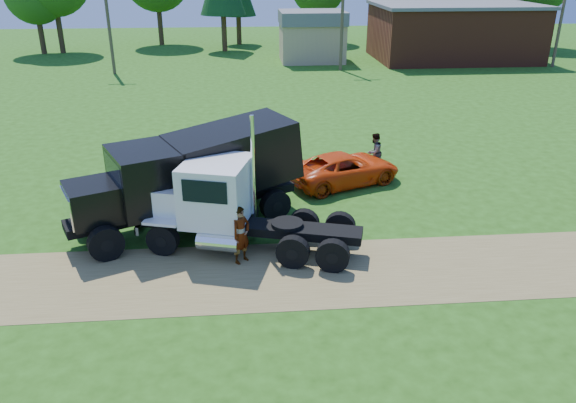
{
  "coord_description": "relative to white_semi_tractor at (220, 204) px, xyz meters",
  "views": [
    {
      "loc": [
        -3.1,
        -15.62,
        9.42
      ],
      "look_at": [
        -1.57,
        2.19,
        1.6
      ],
      "focal_mm": 35.0,
      "sensor_mm": 36.0,
      "label": 1
    }
  ],
  "objects": [
    {
      "name": "dirt_track",
      "position": [
        3.94,
        -2.22,
        -1.57
      ],
      "size": [
        120.0,
        4.2,
        0.01
      ],
      "primitive_type": "cube",
      "color": "brown",
      "rests_on": "ground"
    },
    {
      "name": "orange_pickup",
      "position": [
        5.38,
        5.45,
        -0.87
      ],
      "size": [
        5.61,
        4.12,
        1.42
      ],
      "primitive_type": "imported",
      "rotation": [
        0.0,
        0.0,
        1.96
      ],
      "color": "#DD3E0A",
      "rests_on": "ground"
    },
    {
      "name": "brick_building",
      "position": [
        21.94,
        37.78,
        1.08
      ],
      "size": [
        15.4,
        10.4,
        5.3
      ],
      "color": "brown",
      "rests_on": "ground"
    },
    {
      "name": "black_dump_truck",
      "position": [
        -0.96,
        1.84,
        0.5
      ],
      "size": [
        8.72,
        5.87,
        3.79
      ],
      "rotation": [
        0.0,
        0.0,
        0.43
      ],
      "color": "black",
      "rests_on": "ground"
    },
    {
      "name": "utility_poles",
      "position": [
        9.94,
        32.78,
        3.13
      ],
      "size": [
        42.2,
        0.28,
        9.0
      ],
      "color": "#443426",
      "rests_on": "ground"
    },
    {
      "name": "spectator_b",
      "position": [
        7.08,
        6.99,
        -0.66
      ],
      "size": [
        1.13,
        1.1,
        1.84
      ],
      "primitive_type": "imported",
      "rotation": [
        0.0,
        0.0,
        3.81
      ],
      "color": "#999999",
      "rests_on": "ground"
    },
    {
      "name": "white_semi_tractor",
      "position": [
        0.0,
        0.0,
        0.0
      ],
      "size": [
        7.82,
        4.39,
        4.63
      ],
      "rotation": [
        0.0,
        0.0,
        -0.28
      ],
      "color": "black",
      "rests_on": "ground"
    },
    {
      "name": "tan_shed",
      "position": [
        7.94,
        37.78,
        0.84
      ],
      "size": [
        6.2,
        5.4,
        4.7
      ],
      "color": "tan",
      "rests_on": "ground"
    },
    {
      "name": "ground",
      "position": [
        3.94,
        -2.22,
        -1.58
      ],
      "size": [
        140.0,
        140.0,
        0.0
      ],
      "primitive_type": "plane",
      "color": "#22480F",
      "rests_on": "ground"
    },
    {
      "name": "spectator_a",
      "position": [
        0.71,
        -1.29,
        -0.57
      ],
      "size": [
        0.86,
        0.86,
        2.02
      ],
      "primitive_type": "imported",
      "rotation": [
        0.0,
        0.0,
        0.78
      ],
      "color": "#999999",
      "rests_on": "ground"
    }
  ]
}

